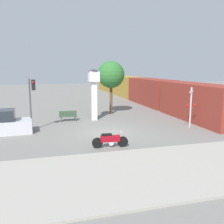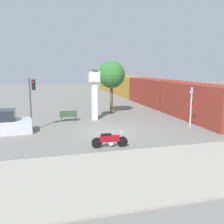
{
  "view_description": "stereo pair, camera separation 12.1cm",
  "coord_description": "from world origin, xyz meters",
  "px_view_note": "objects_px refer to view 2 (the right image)",
  "views": [
    {
      "loc": [
        -4.43,
        -17.86,
        4.85
      ],
      "look_at": [
        0.52,
        0.15,
        1.53
      ],
      "focal_mm": 40.0,
      "sensor_mm": 36.0,
      "label": 1
    },
    {
      "loc": [
        -4.32,
        -17.89,
        4.85
      ],
      "look_at": [
        0.52,
        0.15,
        1.53
      ],
      "focal_mm": 40.0,
      "sensor_mm": 36.0,
      "label": 2
    }
  ],
  "objects_px": {
    "street_tree": "(112,75)",
    "traffic_light": "(32,95)",
    "clock_tower": "(94,87)",
    "freight_train": "(137,89)",
    "bench": "(68,116)",
    "parked_car": "(2,124)",
    "motorcycle": "(110,140)",
    "railroad_crossing_signal": "(191,106)"
  },
  "relations": [
    {
      "from": "street_tree",
      "to": "traffic_light",
      "type": "bearing_deg",
      "value": -144.79
    },
    {
      "from": "clock_tower",
      "to": "freight_train",
      "type": "relative_size",
      "value": 0.11
    },
    {
      "from": "street_tree",
      "to": "freight_train",
      "type": "bearing_deg",
      "value": 56.95
    },
    {
      "from": "freight_train",
      "to": "street_tree",
      "type": "relative_size",
      "value": 7.57
    },
    {
      "from": "bench",
      "to": "parked_car",
      "type": "height_order",
      "value": "parked_car"
    },
    {
      "from": "motorcycle",
      "to": "street_tree",
      "type": "bearing_deg",
      "value": 80.16
    },
    {
      "from": "bench",
      "to": "railroad_crossing_signal",
      "type": "bearing_deg",
      "value": -28.71
    },
    {
      "from": "clock_tower",
      "to": "street_tree",
      "type": "bearing_deg",
      "value": 48.16
    },
    {
      "from": "traffic_light",
      "to": "parked_car",
      "type": "height_order",
      "value": "traffic_light"
    },
    {
      "from": "clock_tower",
      "to": "bench",
      "type": "relative_size",
      "value": 2.96
    },
    {
      "from": "traffic_light",
      "to": "street_tree",
      "type": "distance_m",
      "value": 9.56
    },
    {
      "from": "parked_car",
      "to": "clock_tower",
      "type": "bearing_deg",
      "value": 20.04
    },
    {
      "from": "clock_tower",
      "to": "motorcycle",
      "type": "bearing_deg",
      "value": -94.77
    },
    {
      "from": "freight_train",
      "to": "bench",
      "type": "relative_size",
      "value": 26.29
    },
    {
      "from": "motorcycle",
      "to": "traffic_light",
      "type": "height_order",
      "value": "traffic_light"
    },
    {
      "from": "clock_tower",
      "to": "freight_train",
      "type": "xyz_separation_m",
      "value": [
        9.35,
        13.37,
        -1.43
      ]
    },
    {
      "from": "parked_car",
      "to": "bench",
      "type": "bearing_deg",
      "value": 29.94
    },
    {
      "from": "street_tree",
      "to": "clock_tower",
      "type": "bearing_deg",
      "value": -131.84
    },
    {
      "from": "railroad_crossing_signal",
      "to": "bench",
      "type": "bearing_deg",
      "value": 151.29
    },
    {
      "from": "railroad_crossing_signal",
      "to": "bench",
      "type": "relative_size",
      "value": 2.06
    },
    {
      "from": "motorcycle",
      "to": "clock_tower",
      "type": "height_order",
      "value": "clock_tower"
    },
    {
      "from": "clock_tower",
      "to": "traffic_light",
      "type": "relative_size",
      "value": 1.16
    },
    {
      "from": "motorcycle",
      "to": "railroad_crossing_signal",
      "type": "bearing_deg",
      "value": 29.38
    },
    {
      "from": "clock_tower",
      "to": "bench",
      "type": "xyz_separation_m",
      "value": [
        -2.43,
        0.14,
        -2.64
      ]
    },
    {
      "from": "traffic_light",
      "to": "railroad_crossing_signal",
      "type": "relative_size",
      "value": 1.23
    },
    {
      "from": "railroad_crossing_signal",
      "to": "freight_train",
      "type": "bearing_deg",
      "value": 82.81
    },
    {
      "from": "motorcycle",
      "to": "freight_train",
      "type": "xyz_separation_m",
      "value": [
        10.05,
        21.81,
        1.22
      ]
    },
    {
      "from": "clock_tower",
      "to": "freight_train",
      "type": "bearing_deg",
      "value": 55.05
    },
    {
      "from": "traffic_light",
      "to": "bench",
      "type": "relative_size",
      "value": 2.54
    },
    {
      "from": "motorcycle",
      "to": "freight_train",
      "type": "relative_size",
      "value": 0.05
    },
    {
      "from": "freight_train",
      "to": "traffic_light",
      "type": "distance_m",
      "value": 21.92
    },
    {
      "from": "railroad_crossing_signal",
      "to": "parked_car",
      "type": "distance_m",
      "value": 14.81
    },
    {
      "from": "freight_train",
      "to": "railroad_crossing_signal",
      "type": "bearing_deg",
      "value": -97.19
    },
    {
      "from": "freight_train",
      "to": "railroad_crossing_signal",
      "type": "height_order",
      "value": "freight_train"
    },
    {
      "from": "bench",
      "to": "parked_car",
      "type": "bearing_deg",
      "value": -147.52
    },
    {
      "from": "motorcycle",
      "to": "bench",
      "type": "xyz_separation_m",
      "value": [
        -1.72,
        8.58,
        0.01
      ]
    },
    {
      "from": "clock_tower",
      "to": "railroad_crossing_signal",
      "type": "relative_size",
      "value": 1.44
    },
    {
      "from": "motorcycle",
      "to": "parked_car",
      "type": "xyz_separation_m",
      "value": [
        -6.92,
        5.27,
        0.27
      ]
    },
    {
      "from": "motorcycle",
      "to": "traffic_light",
      "type": "xyz_separation_m",
      "value": [
        -4.68,
        5.61,
        2.33
      ]
    },
    {
      "from": "bench",
      "to": "motorcycle",
      "type": "bearing_deg",
      "value": -78.65
    },
    {
      "from": "traffic_light",
      "to": "street_tree",
      "type": "bearing_deg",
      "value": 35.21
    },
    {
      "from": "motorcycle",
      "to": "traffic_light",
      "type": "distance_m",
      "value": 7.67
    }
  ]
}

